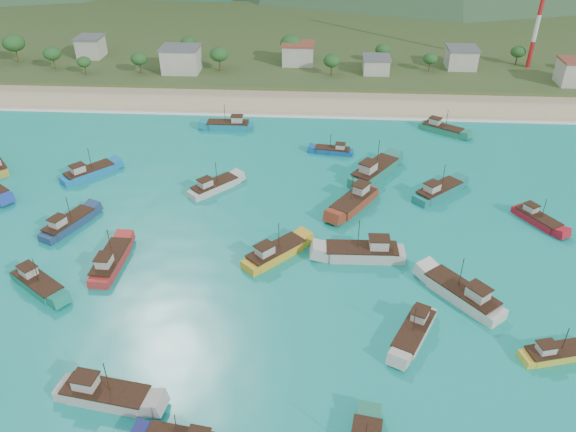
# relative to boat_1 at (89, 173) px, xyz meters

# --- Properties ---
(ground) EXTENTS (600.00, 600.00, 0.00)m
(ground) POSITION_rel_boat_1_xyz_m (39.41, -35.11, -0.77)
(ground) COLOR #0C8576
(ground) RESTS_ON ground
(beach) EXTENTS (400.00, 18.00, 1.20)m
(beach) POSITION_rel_boat_1_xyz_m (39.41, 43.89, -0.77)
(beach) COLOR beige
(beach) RESTS_ON ground
(land) EXTENTS (400.00, 110.00, 2.40)m
(land) POSITION_rel_boat_1_xyz_m (39.41, 104.89, -0.77)
(land) COLOR #385123
(land) RESTS_ON ground
(surf_line) EXTENTS (400.00, 2.50, 0.08)m
(surf_line) POSITION_rel_boat_1_xyz_m (39.41, 34.39, -0.77)
(surf_line) COLOR white
(surf_line) RESTS_ON ground
(village) EXTENTS (221.47, 24.52, 6.82)m
(village) POSITION_rel_boat_1_xyz_m (47.72, 66.54, 3.73)
(village) COLOR beige
(village) RESTS_ON ground
(vegetation) EXTENTS (276.91, 25.57, 9.34)m
(vegetation) POSITION_rel_boat_1_xyz_m (35.51, 68.33, 4.49)
(vegetation) COLOR #235623
(vegetation) RESTS_ON ground
(boat_1) EXTENTS (9.70, 10.15, 6.41)m
(boat_1) POSITION_rel_boat_1_xyz_m (0.00, 0.00, 0.00)
(boat_1) COLOR #1472B8
(boat_1) RESTS_ON ground
(boat_3) EXTENTS (10.32, 8.29, 6.12)m
(boat_3) POSITION_rel_boat_1_xyz_m (74.75, 26.55, -0.05)
(boat_3) COLOR #20805F
(boat_3) RESTS_ON ground
(boat_4) EXTENTS (10.35, 8.58, 6.19)m
(boat_4) POSITION_rel_boat_1_xyz_m (5.10, -34.76, -0.04)
(boat_4) COLOR #187F68
(boat_4) RESTS_ON ground
(boat_5) EXTENTS (11.79, 5.12, 6.74)m
(boat_5) POSITION_rel_boat_1_xyz_m (22.01, -54.29, 0.06)
(boat_5) COLOR #BAB0A7
(boat_5) RESTS_ON ground
(boat_8) EXTENTS (9.32, 9.72, 6.15)m
(boat_8) POSITION_rel_boat_1_xyz_m (26.17, -3.96, -0.05)
(boat_8) COLOR beige
(boat_8) RESTS_ON ground
(boat_9) EXTENTS (3.66, 11.33, 6.64)m
(boat_9) POSITION_rel_boat_1_xyz_m (14.25, -28.81, 0.04)
(boat_9) COLOR red
(boat_9) RESTS_ON ground
(boat_12) EXTENTS (10.94, 3.31, 6.45)m
(boat_12) POSITION_rel_boat_1_xyz_m (24.62, 25.52, 0.01)
(boat_12) COLOR teal
(boat_12) RESTS_ON ground
(boat_13) EXTENTS (10.57, 10.08, 6.67)m
(boat_13) POSITION_rel_boat_1_xyz_m (69.07, -3.33, 0.05)
(boat_13) COLOR #1A7670
(boat_13) RESTS_ON ground
(boat_14) EXTENTS (7.35, 10.60, 6.10)m
(boat_14) POSITION_rel_boat_1_xyz_m (59.72, -41.36, -0.06)
(boat_14) COLOR beige
(boat_14) RESTS_ON ground
(boat_16) EXTENTS (7.31, 9.26, 5.47)m
(boat_16) POSITION_rel_boat_1_xyz_m (84.95, -11.70, -0.17)
(boat_16) COLOR red
(boat_16) RESTS_ON ground
(boat_17) EXTENTS (10.23, 10.48, 6.68)m
(boat_17) POSITION_rel_boat_1_xyz_m (39.72, -25.03, 0.05)
(boat_17) COLOR gold
(boat_17) RESTS_ON ground
(boat_19) EXTENTS (8.63, 3.65, 4.94)m
(boat_19) POSITION_rel_boat_1_xyz_m (49.25, 13.76, -0.27)
(boat_19) COLOR #104F95
(boat_19) RESTS_ON ground
(boat_21) EXTENTS (9.69, 12.21, 7.22)m
(boat_21) POSITION_rel_boat_1_xyz_m (52.94, -8.30, 0.15)
(boat_21) COLOR maroon
(boat_21) RESTS_ON ground
(boat_25) EXTENTS (10.82, 11.93, 7.37)m
(boat_25) POSITION_rel_boat_1_xyz_m (67.67, -33.51, 0.18)
(boat_25) COLOR silver
(boat_25) RESTS_ON ground
(boat_26) EXTENTS (9.40, 4.89, 5.33)m
(boat_26) POSITION_rel_boat_1_xyz_m (77.35, -44.09, -0.20)
(boat_26) COLOR gold
(boat_26) RESTS_ON ground
(boat_29) EXTENTS (7.12, 10.96, 6.26)m
(boat_29) POSITION_rel_boat_1_xyz_m (3.30, -18.61, -0.03)
(boat_29) COLOR navy
(boat_29) RESTS_ON ground
(boat_30) EXTENTS (10.96, 13.39, 7.99)m
(boat_30) POSITION_rel_boat_1_xyz_m (57.39, 3.65, 0.29)
(boat_30) COLOR #217764
(boat_30) RESTS_ON ground
(boat_31) EXTENTS (12.84, 4.07, 7.53)m
(boat_31) POSITION_rel_boat_1_xyz_m (53.84, -24.16, 0.21)
(boat_31) COLOR #BCB8AB
(boat_31) RESTS_ON ground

